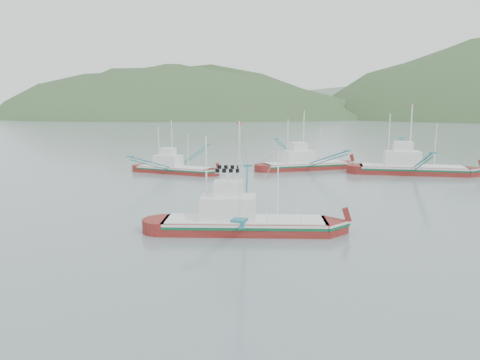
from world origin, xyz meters
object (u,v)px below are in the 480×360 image
(main_boat, at_px, (243,210))
(bg_boat_left, at_px, (174,165))
(bg_boat_right, at_px, (411,163))
(bg_boat_far, at_px, (305,156))

(main_boat, height_order, bg_boat_left, main_boat)
(main_boat, bearing_deg, bg_boat_right, 54.29)
(main_boat, relative_size, bg_boat_far, 1.05)
(main_boat, distance_m, bg_boat_left, 36.11)
(bg_boat_right, bearing_deg, bg_boat_far, 172.14)
(bg_boat_far, bearing_deg, main_boat, -123.47)
(main_boat, height_order, bg_boat_right, bg_boat_right)
(bg_boat_far, height_order, bg_boat_right, bg_boat_right)
(bg_boat_right, bearing_deg, main_boat, -116.43)
(bg_boat_far, height_order, bg_boat_left, bg_boat_far)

